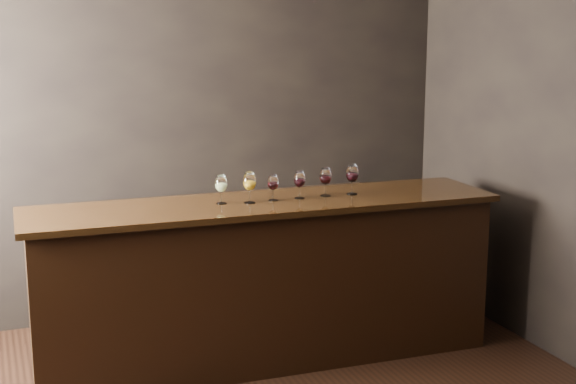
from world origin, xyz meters
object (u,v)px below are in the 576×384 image
object	(u,v)px
glass_red_c	(326,177)
glass_red_d	(352,174)
back_bar_shelf	(218,256)
glass_red_a	(273,183)
glass_red_b	(300,180)
glass_white	(221,184)
glass_amber	(250,182)
bar_counter	(265,284)

from	to	relation	value
glass_red_c	glass_red_d	xyz separation A→B (m)	(0.20, -0.01, 0.01)
back_bar_shelf	glass_red_a	world-z (taller)	glass_red_a
glass_red_c	glass_red_b	bearing A→B (deg)	-176.56
back_bar_shelf	glass_white	xyz separation A→B (m)	(-0.24, -0.94, 0.77)
glass_white	glass_red_c	world-z (taller)	glass_red_c
back_bar_shelf	glass_amber	distance (m)	1.26
glass_amber	glass_red_d	world-z (taller)	glass_red_d
glass_red_b	glass_red_c	size ratio (longest dim) A/B	0.95
glass_red_c	glass_red_a	bearing A→B (deg)	-177.87
glass_red_a	glass_red_b	size ratio (longest dim) A/B	0.93
glass_red_a	glass_red_c	size ratio (longest dim) A/B	0.89
bar_counter	back_bar_shelf	distance (m)	0.98
glass_red_c	back_bar_shelf	bearing A→B (deg)	117.85
bar_counter	glass_red_d	size ratio (longest dim) A/B	14.66
bar_counter	back_bar_shelf	xyz separation A→B (m)	(-0.05, 0.97, -0.06)
glass_red_d	glass_red_b	bearing A→B (deg)	179.87
glass_red_a	glass_red_d	xyz separation A→B (m)	(0.59, 0.00, 0.02)
glass_red_a	bar_counter	bearing A→B (deg)	-179.91
glass_amber	glass_red_a	size ratio (longest dim) A/B	1.18
glass_white	glass_red_c	size ratio (longest dim) A/B	0.96
glass_amber	glass_red_a	bearing A→B (deg)	5.50
glass_red_a	glass_red_d	bearing A→B (deg)	0.17
glass_amber	glass_red_b	size ratio (longest dim) A/B	1.10
bar_counter	glass_red_d	bearing A→B (deg)	1.62
back_bar_shelf	glass_red_b	distance (m)	1.28
glass_red_b	glass_red_c	xyz separation A→B (m)	(0.20, 0.01, 0.01)
back_bar_shelf	glass_red_d	world-z (taller)	glass_red_d
back_bar_shelf	glass_amber	bearing A→B (deg)	-93.17
bar_counter	glass_amber	world-z (taller)	glass_amber
bar_counter	glass_amber	distance (m)	0.73
glass_red_c	glass_white	bearing A→B (deg)	178.81
glass_red_a	glass_red_b	world-z (taller)	glass_red_b
glass_white	glass_red_d	size ratio (longest dim) A/B	0.91
glass_amber	glass_red_d	bearing A→B (deg)	1.38
back_bar_shelf	glass_red_d	bearing A→B (deg)	-54.08
glass_amber	glass_red_c	size ratio (longest dim) A/B	1.04
glass_amber	glass_red_d	size ratio (longest dim) A/B	0.98
glass_white	glass_red_d	world-z (taller)	glass_red_d
glass_amber	glass_red_c	bearing A→B (deg)	3.16
glass_red_b	glass_amber	bearing A→B (deg)	-177.00
glass_red_b	glass_red_c	distance (m)	0.20
bar_counter	glass_red_c	size ratio (longest dim) A/B	15.52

